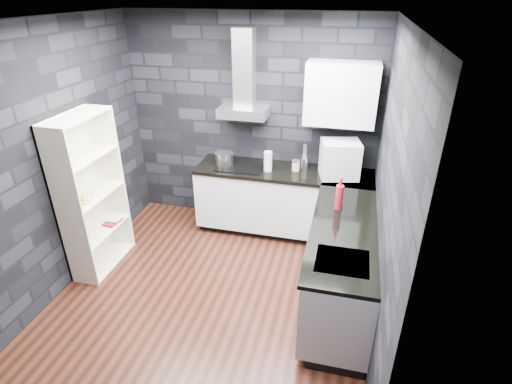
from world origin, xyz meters
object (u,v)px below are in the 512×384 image
at_px(pot, 224,159).
at_px(storage_jar, 296,166).
at_px(bookshelf, 92,196).
at_px(fruit_bowl, 83,199).
at_px(appliance_garage, 340,159).
at_px(glass_vase, 268,161).
at_px(red_bottle, 339,197).
at_px(utensil_crock, 304,163).

distance_m(pot, storage_jar, 0.91).
xyz_separation_m(bookshelf, fruit_bowl, (0.00, -0.15, 0.04)).
xyz_separation_m(appliance_garage, bookshelf, (-2.58, -1.14, -0.22)).
xyz_separation_m(glass_vase, red_bottle, (0.90, -0.75, 0.01)).
relative_size(pot, bookshelf, 0.13).
bearing_deg(utensil_crock, fruit_bowl, -146.25).
distance_m(storage_jar, fruit_bowl, 2.46).
xyz_separation_m(utensil_crock, bookshelf, (-2.15, -1.29, -0.07)).
distance_m(glass_vase, appliance_garage, 0.86).
bearing_deg(glass_vase, appliance_garage, 1.85).
bearing_deg(pot, bookshelf, -134.80).
relative_size(pot, fruit_bowl, 0.97).
distance_m(utensil_crock, appliance_garage, 0.48).
xyz_separation_m(pot, utensil_crock, (1.00, 0.13, -0.01)).
height_order(appliance_garage, red_bottle, appliance_garage).
height_order(storage_jar, utensil_crock, utensil_crock).
bearing_deg(utensil_crock, red_bottle, -62.68).
relative_size(storage_jar, bookshelf, 0.06).
relative_size(pot, glass_vase, 0.91).
distance_m(glass_vase, utensil_crock, 0.46).
bearing_deg(red_bottle, storage_jar, 123.98).
bearing_deg(appliance_garage, pot, 166.12).
relative_size(appliance_garage, red_bottle, 1.67).
height_order(glass_vase, utensil_crock, glass_vase).
height_order(storage_jar, fruit_bowl, storage_jar).
distance_m(glass_vase, red_bottle, 1.18).
xyz_separation_m(utensil_crock, fruit_bowl, (-2.15, -1.44, -0.03)).
height_order(utensil_crock, bookshelf, bookshelf).
height_order(pot, glass_vase, glass_vase).
height_order(pot, bookshelf, bookshelf).
relative_size(storage_jar, utensil_crock, 0.85).
relative_size(glass_vase, fruit_bowl, 1.07).
height_order(red_bottle, bookshelf, bookshelf).
xyz_separation_m(appliance_garage, fruit_bowl, (-2.58, -1.29, -0.19)).
bearing_deg(bookshelf, appliance_garage, 6.31).
relative_size(utensil_crock, appliance_garage, 0.31).
relative_size(glass_vase, utensil_crock, 1.82).
bearing_deg(red_bottle, utensil_crock, 117.32).
bearing_deg(bookshelf, storage_jar, 12.83).
height_order(storage_jar, red_bottle, red_bottle).
bearing_deg(utensil_crock, glass_vase, -156.97).
distance_m(glass_vase, bookshelf, 2.06).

